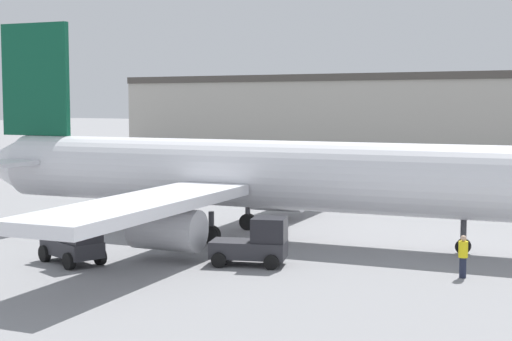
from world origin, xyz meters
name	(u,v)px	position (x,y,z in m)	size (l,w,h in m)	color
ground_plane	(256,238)	(0.00, 0.00, 0.00)	(400.00, 400.00, 0.00)	gray
terminal_building	(411,122)	(-7.07, 43.90, 4.83)	(60.33, 18.20, 9.65)	#ADA89E
airplane	(239,174)	(-0.97, -0.13, 3.29)	(35.66, 31.96, 11.48)	white
ground_crew_worker	(463,255)	(11.68, -3.54, 0.92)	(0.38, 0.38, 1.72)	#1E2338
baggage_tug	(256,243)	(3.30, -5.67, 0.95)	(3.56, 2.67, 2.09)	#2D2D33
belt_loader_truck	(75,242)	(-3.59, -9.43, 0.96)	(3.47, 2.57, 2.02)	#2D2D33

